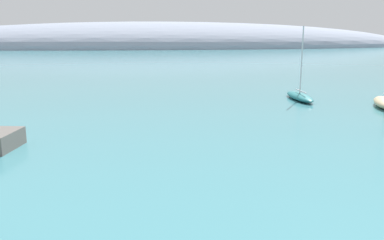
% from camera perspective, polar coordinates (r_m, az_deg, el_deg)
% --- Properties ---
extents(distant_ridge, '(294.18, 83.66, 27.08)m').
position_cam_1_polar(distant_ridge, '(228.15, -4.81, 10.21)').
color(distant_ridge, '#8E99AD').
rests_on(distant_ridge, ground).
extents(sailboat_teal_outer_mooring, '(2.29, 7.70, 8.79)m').
position_cam_1_polar(sailboat_teal_outer_mooring, '(51.05, 14.88, 3.27)').
color(sailboat_teal_outer_mooring, '#1E6B70').
rests_on(sailboat_teal_outer_mooring, water).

